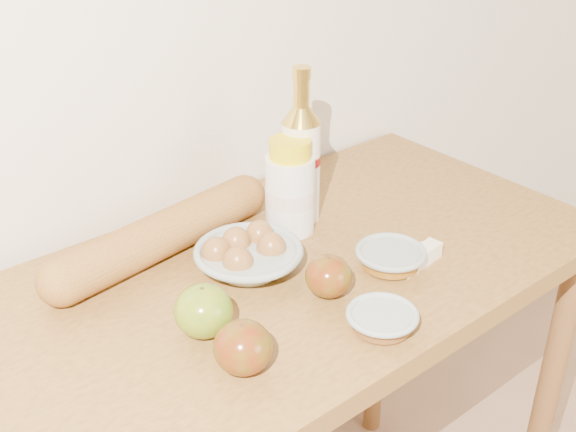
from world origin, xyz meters
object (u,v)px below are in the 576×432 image
at_px(egg_bowl, 247,255).
at_px(table, 277,329).
at_px(baguette, 162,234).
at_px(bourbon_bottle, 301,160).
at_px(cream_bottle, 290,189).

bearing_deg(egg_bowl, table, -50.08).
bearing_deg(table, baguette, 124.99).
distance_m(bourbon_bottle, baguette, 0.29).
xyz_separation_m(cream_bottle, baguette, (-0.23, 0.07, -0.04)).
height_order(cream_bottle, baguette, cream_bottle).
bearing_deg(baguette, table, -62.88).
xyz_separation_m(table, egg_bowl, (-0.03, 0.04, 0.15)).
distance_m(bourbon_bottle, egg_bowl, 0.22).
bearing_deg(bourbon_bottle, baguette, 162.30).
xyz_separation_m(bourbon_bottle, cream_bottle, (-0.04, -0.02, -0.04)).
xyz_separation_m(table, bourbon_bottle, (0.15, 0.12, 0.24)).
relative_size(table, baguette, 2.48).
relative_size(table, bourbon_bottle, 4.03).
distance_m(cream_bottle, baguette, 0.24).
height_order(table, cream_bottle, cream_bottle).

